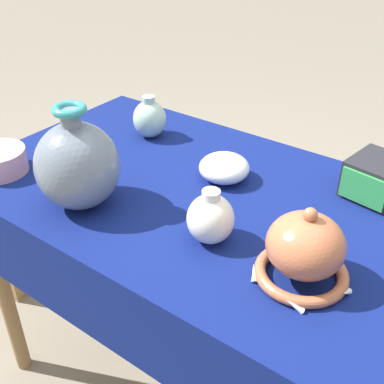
# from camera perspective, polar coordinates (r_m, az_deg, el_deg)

# --- Properties ---
(display_table) EXTENTS (1.32, 0.68, 0.73)m
(display_table) POSITION_cam_1_polar(r_m,az_deg,el_deg) (1.12, 4.38, -4.87)
(display_table) COLOR olive
(display_table) RESTS_ON ground_plane
(vase_tall_bulbous) EXTENTS (0.18, 0.18, 0.24)m
(vase_tall_bulbous) POSITION_cam_1_polar(r_m,az_deg,el_deg) (1.06, -13.43, 3.16)
(vase_tall_bulbous) COLOR slate
(vase_tall_bulbous) RESTS_ON display_table
(vase_dome_bell) EXTENTS (0.18, 0.19, 0.16)m
(vase_dome_bell) POSITION_cam_1_polar(r_m,az_deg,el_deg) (0.88, 13.19, -6.87)
(vase_dome_bell) COLOR #BC6642
(vase_dome_bell) RESTS_ON display_table
(mosaic_tile_box) EXTENTS (0.14, 0.15, 0.09)m
(mosaic_tile_box) POSITION_cam_1_polar(r_m,az_deg,el_deg) (1.17, 21.07, 1.52)
(mosaic_tile_box) COLOR #232328
(mosaic_tile_box) RESTS_ON display_table
(jar_round_celadon) EXTENTS (0.09, 0.09, 0.12)m
(jar_round_celadon) POSITION_cam_1_polar(r_m,az_deg,el_deg) (1.37, -5.05, 8.66)
(jar_round_celadon) COLOR #A8CCB7
(jar_round_celadon) RESTS_ON display_table
(jar_round_ivory) EXTENTS (0.10, 0.10, 0.12)m
(jar_round_ivory) POSITION_cam_1_polar(r_m,az_deg,el_deg) (0.95, 2.21, -3.14)
(jar_round_ivory) COLOR white
(jar_round_ivory) RESTS_ON display_table
(bowl_shallow_porcelain) EXTENTS (0.12, 0.12, 0.06)m
(bowl_shallow_porcelain) POSITION_cam_1_polar(r_m,az_deg,el_deg) (1.16, 3.83, 2.89)
(bowl_shallow_porcelain) COLOR white
(bowl_shallow_porcelain) RESTS_ON display_table
(wooden_crate) EXTENTS (0.42, 0.33, 0.27)m
(wooden_crate) POSITION_cam_1_polar(r_m,az_deg,el_deg) (2.06, -21.84, -5.34)
(wooden_crate) COLOR #A37A4C
(wooden_crate) RESTS_ON ground_plane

